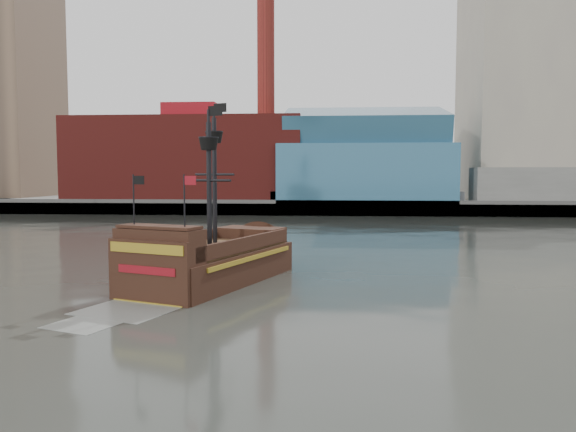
{
  "coord_description": "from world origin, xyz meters",
  "views": [
    {
      "loc": [
        4.42,
        -30.66,
        6.92
      ],
      "look_at": [
        1.34,
        8.15,
        4.0
      ],
      "focal_mm": 35.0,
      "sensor_mm": 36.0,
      "label": 1
    }
  ],
  "objects": [
    {
      "name": "pirate_ship",
      "position": [
        -3.26,
        4.14,
        1.12
      ],
      "size": [
        10.27,
        17.24,
        12.39
      ],
      "rotation": [
        0.0,
        0.0,
        -0.35
      ],
      "color": "black",
      "rests_on": "ground"
    },
    {
      "name": "ground",
      "position": [
        0.0,
        0.0,
        0.0
      ],
      "size": [
        400.0,
        400.0,
        0.0
      ],
      "primitive_type": "plane",
      "color": "#252722",
      "rests_on": "ground"
    },
    {
      "name": "promenade_far",
      "position": [
        0.0,
        92.0,
        1.0
      ],
      "size": [
        220.0,
        60.0,
        2.0
      ],
      "primitive_type": "cube",
      "color": "slate",
      "rests_on": "ground"
    },
    {
      "name": "seawall",
      "position": [
        0.0,
        62.5,
        1.3
      ],
      "size": [
        220.0,
        1.0,
        2.6
      ],
      "primitive_type": "cube",
      "color": "#4C4C49",
      "rests_on": "ground"
    },
    {
      "name": "skyline",
      "position": [
        5.21,
        84.56,
        24.55
      ],
      "size": [
        149.0,
        45.0,
        62.0
      ],
      "color": "brown",
      "rests_on": "promenade_far"
    }
  ]
}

